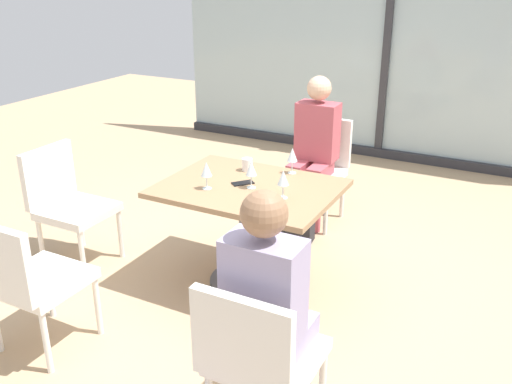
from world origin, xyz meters
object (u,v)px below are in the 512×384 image
person_front_right (270,303)px  handbag_1 (295,224)px  chair_front_left (26,277)px  wine_glass_0 (283,178)px  wine_glass_2 (292,155)px  cell_phone_on_table (243,183)px  dining_table_main (249,213)px  wine_glass_1 (206,170)px  chair_near_window (318,164)px  wine_glass_3 (251,169)px  chair_side_end (67,199)px  chair_front_right (258,355)px  person_near_window (314,145)px  coffee_cup (247,165)px

person_front_right → handbag_1: (-0.70, 1.88, -0.56)m
chair_front_left → handbag_1: 2.15m
wine_glass_0 → handbag_1: bearing=108.1°
handbag_1 → wine_glass_2: bearing=-77.1°
wine_glass_0 → cell_phone_on_table: (-0.34, 0.10, -0.13)m
chair_front_left → cell_phone_on_table: chair_front_left is taller
dining_table_main → wine_glass_1: bearing=-141.6°
chair_near_window → handbag_1: 0.62m
wine_glass_1 → wine_glass_2: bearing=54.9°
chair_front_left → wine_glass_3: size_ratio=4.70×
chair_near_window → chair_side_end: same height
person_front_right → wine_glass_3: 1.32m
person_front_right → chair_side_end: bearing=158.5°
dining_table_main → wine_glass_3: wine_glass_3 is taller
cell_phone_on_table → handbag_1: cell_phone_on_table is taller
person_front_right → wine_glass_1: size_ratio=6.81×
wine_glass_1 → chair_side_end: bearing=-172.1°
chair_front_right → person_near_window: (-0.72, 2.40, 0.20)m
wine_glass_0 → coffee_cup: wine_glass_0 is taller
coffee_cup → handbag_1: size_ratio=0.30×
chair_front_right → cell_phone_on_table: size_ratio=6.04×
dining_table_main → wine_glass_2: (0.15, 0.35, 0.33)m
chair_side_end → handbag_1: chair_side_end is taller
wine_glass_1 → handbag_1: bearing=75.5°
chair_front_right → chair_near_window: 2.61m
dining_table_main → coffee_cup: size_ratio=12.78×
chair_side_end → person_front_right: (2.06, -0.81, 0.20)m
dining_table_main → wine_glass_1: size_ratio=6.22×
chair_near_window → wine_glass_2: size_ratio=4.70×
chair_side_end → wine_glass_1: wine_glass_1 is taller
dining_table_main → person_near_window: size_ratio=0.91×
dining_table_main → wine_glass_0: wine_glass_0 is taller
dining_table_main → person_front_right: person_front_right is taller
wine_glass_3 → handbag_1: bearing=91.1°
person_near_window → wine_glass_2: size_ratio=6.81×
chair_front_right → chair_near_window: size_ratio=1.00×
chair_front_left → coffee_cup: bearing=69.4°
person_near_window → wine_glass_0: person_near_window is taller
coffee_cup → chair_side_end: bearing=-153.8°
wine_glass_0 → wine_glass_2: 0.46m
person_near_window → wine_glass_0: bearing=-76.8°
wine_glass_2 → coffee_cup: wine_glass_2 is taller
chair_front_left → cell_phone_on_table: (0.66, 1.27, 0.24)m
coffee_cup → cell_phone_on_table: size_ratio=0.62×
coffee_cup → handbag_1: 0.82m
chair_side_end → wine_glass_1: 1.19m
chair_front_right → person_front_right: size_ratio=0.69×
chair_side_end → wine_glass_2: wine_glass_2 is taller
chair_front_left → person_front_right: size_ratio=0.69×
wine_glass_2 → wine_glass_3: same height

